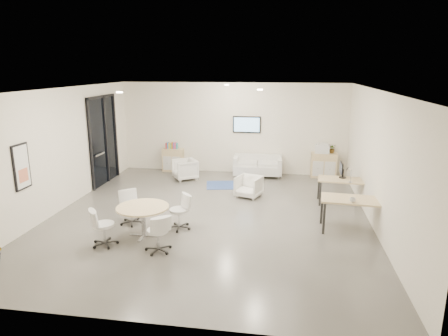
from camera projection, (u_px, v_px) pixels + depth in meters
name	position (u px, v px, depth m)	size (l,w,h in m)	color
room_shell	(209.00, 155.00, 9.87)	(9.60, 10.60, 4.80)	#504E49
glass_door	(104.00, 138.00, 12.89)	(0.09, 1.90, 2.85)	black
artwork	(22.00, 167.00, 8.95)	(0.05, 0.54, 1.04)	black
wall_tv	(247.00, 125.00, 14.04)	(0.98, 0.06, 0.58)	black
ceiling_spots	(207.00, 88.00, 10.31)	(3.14, 4.14, 0.03)	#FFEAC6
sideboard_left	(173.00, 160.00, 14.59)	(0.74, 0.39, 0.84)	tan
sideboard_right	(324.00, 165.00, 13.77)	(0.86, 0.42, 0.86)	tan
books	(172.00, 146.00, 14.47)	(0.43, 0.14, 0.22)	red
printer	(322.00, 148.00, 13.64)	(0.52, 0.45, 0.34)	white
loveseat	(258.00, 167.00, 13.95)	(1.70, 0.91, 0.62)	silver
blue_rug	(229.00, 185.00, 12.93)	(1.45, 0.97, 0.01)	navy
armchair_left	(185.00, 168.00, 13.54)	(0.73, 0.68, 0.75)	silver
armchair_right	(249.00, 185.00, 11.70)	(0.67, 0.63, 0.69)	silver
desk_rear	(343.00, 182.00, 11.06)	(1.41, 0.81, 0.70)	tan
desk_front	(354.00, 202.00, 9.20)	(1.54, 0.87, 0.77)	tan
monitor	(342.00, 170.00, 11.13)	(0.20, 0.50, 0.44)	black
round_table	(143.00, 210.00, 8.89)	(1.17, 1.17, 0.71)	tan
meeting_chairs	(143.00, 219.00, 8.94)	(2.16, 2.16, 0.82)	white
plant_cabinet	(332.00, 150.00, 13.62)	(0.28, 0.31, 0.24)	#3F7F3F
cup	(353.00, 199.00, 8.95)	(0.13, 0.10, 0.13)	white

